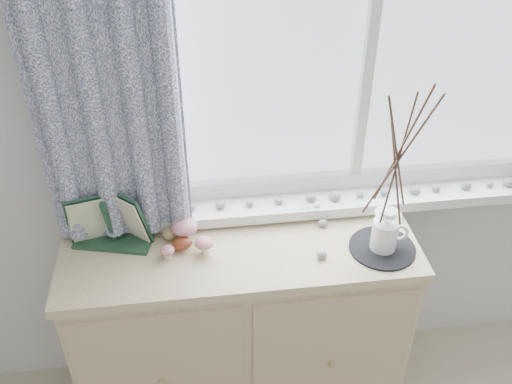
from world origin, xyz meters
TOP-DOWN VIEW (x-y plane):
  - sideboard at (-0.15, 1.75)m, footprint 1.20×0.45m
  - botanical_book at (-0.57, 1.79)m, footprint 0.32×0.20m
  - toadstool_cluster at (-0.32, 1.78)m, footprint 0.17×0.15m
  - wooden_eggs at (-0.38, 1.82)m, footprint 0.13×0.17m
  - songbird_figurine at (0.10, 1.86)m, footprint 0.12×0.06m
  - crocheted_doily at (0.32, 1.67)m, footprint 0.22×0.22m
  - twig_pitcher at (0.32, 1.67)m, footprint 0.28×0.28m
  - sideboard_pebbles at (0.20, 1.71)m, footprint 0.25×0.19m

SIDE VIEW (x-z plane):
  - sideboard at x=-0.15m, z-range 0.00..0.85m
  - crocheted_doily at x=0.32m, z-range 0.85..0.86m
  - sideboard_pebbles at x=0.20m, z-range 0.85..0.87m
  - wooden_eggs at x=-0.38m, z-range 0.84..0.91m
  - songbird_figurine at x=0.10m, z-range 0.85..0.91m
  - toadstool_cluster at x=-0.32m, z-range 0.86..0.94m
  - botanical_book at x=-0.57m, z-range 0.85..1.06m
  - twig_pitcher at x=0.32m, z-range 0.90..1.55m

